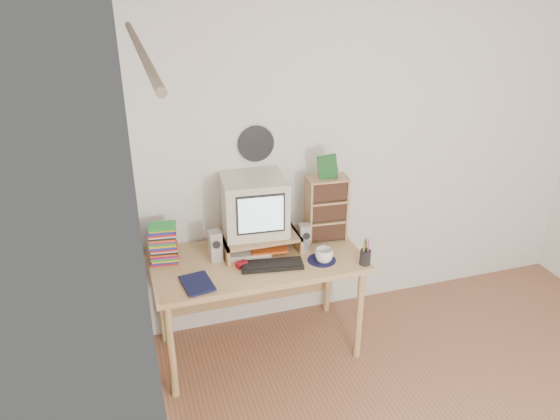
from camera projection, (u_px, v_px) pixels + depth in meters
back_wall at (377, 154)px, 4.03m from camera, size 3.50×0.00×3.50m
left_wall at (166, 350)px, 2.05m from camera, size 0.00×3.50×3.50m
curtain at (164, 300)px, 2.51m from camera, size 0.00×2.20×2.20m
wall_disc at (256, 144)px, 3.68m from camera, size 0.25×0.02×0.25m
desk at (255, 271)px, 3.76m from camera, size 1.40×0.70×0.75m
monitor_riser at (260, 238)px, 3.70m from camera, size 0.52×0.30×0.12m
crt_monitor at (255, 206)px, 3.65m from camera, size 0.44×0.44×0.39m
speaker_left at (215, 246)px, 3.58m from camera, size 0.08×0.08×0.21m
speaker_right at (304, 237)px, 3.72m from camera, size 0.08×0.08×0.19m
keyboard at (272, 265)px, 3.54m from camera, size 0.42×0.19×0.03m
dvd_stack at (163, 245)px, 3.55m from camera, size 0.19×0.14×0.24m
cd_rack at (327, 209)px, 3.80m from camera, size 0.29×0.17×0.47m
mug at (324, 256)px, 3.58m from camera, size 0.12×0.12×0.09m
diary at (183, 285)px, 3.31m from camera, size 0.23×0.19×0.04m
mousepad at (322, 260)px, 3.62m from camera, size 0.20×0.20×0.00m
pen_cup at (365, 255)px, 3.55m from camera, size 0.08×0.08×0.14m
papers at (256, 250)px, 3.71m from camera, size 0.29×0.23×0.04m
red_box at (242, 264)px, 3.54m from camera, size 0.08×0.06×0.04m
game_box at (327, 167)px, 3.65m from camera, size 0.13×0.05×0.17m
webcam at (335, 172)px, 3.70m from camera, size 0.05×0.05×0.08m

